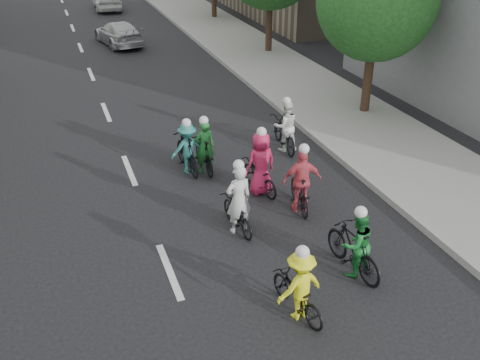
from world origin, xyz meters
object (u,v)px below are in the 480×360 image
cyclist_3 (301,186)px  cyclist_5 (204,152)px  cyclist_6 (285,131)px  cyclist_1 (355,247)px  cyclist_4 (260,169)px  cyclist_7 (187,151)px  follow_car_lead (118,33)px  cyclist_2 (299,290)px  cyclist_0 (238,208)px

cyclist_3 → cyclist_5: (-1.63, 2.91, -0.08)m
cyclist_3 → cyclist_6: (1.13, 3.48, -0.06)m
cyclist_1 → cyclist_4: size_ratio=0.98×
cyclist_4 → cyclist_7: 2.36m
cyclist_1 → follow_car_lead: 21.34m
cyclist_1 → cyclist_2: size_ratio=1.12×
cyclist_0 → cyclist_6: cyclist_0 is taller
cyclist_2 → cyclist_7: (-0.38, 6.51, 0.06)m
cyclist_2 → cyclist_7: cyclist_7 is taller
cyclist_3 → cyclist_4: 1.35m
cyclist_3 → cyclist_6: bearing=-97.1°
cyclist_2 → cyclist_6: (2.84, 6.95, 0.03)m
cyclist_2 → cyclist_7: size_ratio=0.88×
cyclist_3 → cyclist_4: size_ratio=0.98×
follow_car_lead → cyclist_3: bearing=85.1°
cyclist_0 → cyclist_2: size_ratio=1.14×
cyclist_1 → cyclist_0: bearing=-59.9°
cyclist_6 → cyclist_7: (-3.22, -0.44, 0.03)m
cyclist_6 → cyclist_1: bearing=84.4°
cyclist_5 → cyclist_7: size_ratio=0.91×
cyclist_2 → cyclist_3: size_ratio=0.89×
cyclist_4 → cyclist_5: 1.99m
cyclist_5 → cyclist_6: bearing=-169.1°
cyclist_6 → cyclist_3: bearing=77.4°
cyclist_0 → cyclist_3: (1.79, 0.34, 0.07)m
cyclist_7 → follow_car_lead: size_ratio=0.45×
cyclist_3 → cyclist_7: cyclist_3 is taller
cyclist_5 → cyclist_3: bearing=118.6°
cyclist_5 → cyclist_6: 2.82m
cyclist_1 → cyclist_4: (-0.54, 3.90, 0.03)m
cyclist_2 → follow_car_lead: cyclist_2 is taller
cyclist_1 → cyclist_2: cyclist_1 is taller
cyclist_6 → follow_car_lead: cyclist_6 is taller
cyclist_0 → cyclist_1: size_ratio=1.01×
cyclist_0 → cyclist_4: cyclist_4 is taller
cyclist_3 → cyclist_6: size_ratio=0.95×
cyclist_2 → cyclist_3: cyclist_3 is taller
cyclist_0 → cyclist_7: bearing=-90.1°
cyclist_7 → follow_car_lead: (0.42, 15.55, -0.04)m
cyclist_6 → follow_car_lead: 15.36m
cyclist_2 → cyclist_5: 6.38m
cyclist_3 → cyclist_7: size_ratio=0.98×
cyclist_5 → cyclist_7: bearing=-16.3°
cyclist_2 → follow_car_lead: bearing=-100.5°
cyclist_6 → cyclist_0: bearing=58.0°
cyclist_5 → cyclist_4: bearing=120.3°
cyclist_2 → cyclist_1: bearing=-165.1°
cyclist_7 → follow_car_lead: 15.55m
cyclist_1 → cyclist_3: size_ratio=1.00×
cyclist_2 → cyclist_5: size_ratio=0.97×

